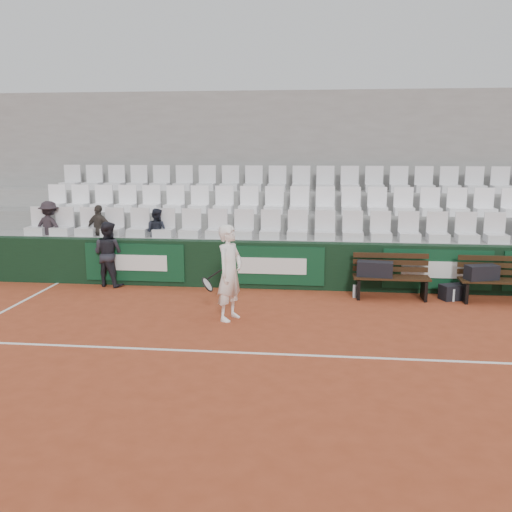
{
  "coord_description": "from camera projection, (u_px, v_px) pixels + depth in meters",
  "views": [
    {
      "loc": [
        0.78,
        -7.93,
        3.02
      ],
      "look_at": [
        -0.38,
        2.4,
        1.0
      ],
      "focal_mm": 40.0,
      "sensor_mm": 36.0,
      "label": 1
    }
  ],
  "objects": [
    {
      "name": "tennis_player",
      "position": [
        230.0,
        273.0,
        9.91
      ],
      "size": [
        0.8,
        0.72,
        1.69
      ],
      "color": "white",
      "rests_on": "ground"
    },
    {
      "name": "grandstand_rear_wall",
      "position": [
        291.0,
        177.0,
        14.95
      ],
      "size": [
        18.0,
        0.3,
        4.4
      ],
      "primitive_type": "cube",
      "color": "gray",
      "rests_on": "ground"
    },
    {
      "name": "spectator_b",
      "position": [
        99.0,
        210.0,
        12.95
      ],
      "size": [
        0.72,
        0.45,
        1.15
      ],
      "primitive_type": "imported",
      "rotation": [
        0.0,
        0.0,
        2.87
      ],
      "color": "#36302B",
      "rests_on": "grandstand_tier_front"
    },
    {
      "name": "grandstand_tier_front",
      "position": [
        284.0,
        259.0,
        12.81
      ],
      "size": [
        18.0,
        0.95,
        1.0
      ],
      "primitive_type": "cube",
      "color": "gray",
      "rests_on": "ground"
    },
    {
      "name": "grandstand_tier_mid",
      "position": [
        287.0,
        243.0,
        13.7
      ],
      "size": [
        18.0,
        0.95,
        1.45
      ],
      "primitive_type": "cube",
      "color": "gray",
      "rests_on": "ground"
    },
    {
      "name": "seat_row_mid",
      "position": [
        287.0,
        200.0,
        13.33
      ],
      "size": [
        11.9,
        0.44,
        0.63
      ],
      "primitive_type": "cube",
      "color": "white",
      "rests_on": "grandstand_tier_mid"
    },
    {
      "name": "back_barrier",
      "position": [
        285.0,
        265.0,
        12.19
      ],
      "size": [
        18.0,
        0.34,
        1.0
      ],
      "color": "black",
      "rests_on": "ground"
    },
    {
      "name": "bench_left",
      "position": [
        391.0,
        287.0,
        11.41
      ],
      "size": [
        1.5,
        0.56,
        0.45
      ],
      "primitive_type": "cube",
      "color": "#341E0F",
      "rests_on": "ground"
    },
    {
      "name": "water_bottle_near",
      "position": [
        355.0,
        291.0,
        11.48
      ],
      "size": [
        0.07,
        0.07,
        0.26
      ],
      "primitive_type": "cylinder",
      "color": "silver",
      "rests_on": "ground"
    },
    {
      "name": "grandstand_tier_back",
      "position": [
        289.0,
        228.0,
        14.58
      ],
      "size": [
        18.0,
        0.95,
        1.9
      ],
      "primitive_type": "cube",
      "color": "gray",
      "rests_on": "ground"
    },
    {
      "name": "sports_bag_left",
      "position": [
        375.0,
        269.0,
        11.36
      ],
      "size": [
        0.73,
        0.39,
        0.3
      ],
      "primitive_type": "cube",
      "rotation": [
        0.0,
        0.0,
        -0.13
      ],
      "color": "black",
      "rests_on": "bench_left"
    },
    {
      "name": "sports_bag_right",
      "position": [
        482.0,
        272.0,
        11.07
      ],
      "size": [
        0.68,
        0.47,
        0.29
      ],
      "primitive_type": "cube",
      "rotation": [
        0.0,
        0.0,
        0.32
      ],
      "color": "black",
      "rests_on": "bench_right"
    },
    {
      "name": "spectator_a",
      "position": [
        48.0,
        208.0,
        13.07
      ],
      "size": [
        0.87,
        0.62,
        1.22
      ],
      "primitive_type": "imported",
      "rotation": [
        0.0,
        0.0,
        2.92
      ],
      "color": "black",
      "rests_on": "grandstand_tier_front"
    },
    {
      "name": "seat_row_back",
      "position": [
        289.0,
        178.0,
        14.17
      ],
      "size": [
        11.9,
        0.44,
        0.63
      ],
      "primitive_type": "cube",
      "color": "silver",
      "rests_on": "grandstand_tier_back"
    },
    {
      "name": "ground",
      "position": [
        264.0,
        354.0,
        8.4
      ],
      "size": [
        80.0,
        80.0,
        0.0
      ],
      "primitive_type": "plane",
      "color": "#9E4023",
      "rests_on": "ground"
    },
    {
      "name": "ball_kid",
      "position": [
        108.0,
        254.0,
        12.35
      ],
      "size": [
        0.8,
        0.7,
        1.42
      ],
      "primitive_type": "imported",
      "rotation": [
        0.0,
        0.0,
        2.88
      ],
      "color": "black",
      "rests_on": "ground"
    },
    {
      "name": "water_bottle_far",
      "position": [
        453.0,
        295.0,
        11.21
      ],
      "size": [
        0.07,
        0.07,
        0.25
      ],
      "primitive_type": "cylinder",
      "color": "silver",
      "rests_on": "ground"
    },
    {
      "name": "spectator_c",
      "position": [
        156.0,
        212.0,
        12.81
      ],
      "size": [
        0.61,
        0.53,
        1.08
      ],
      "primitive_type": "imported",
      "rotation": [
        0.0,
        0.0,
        2.89
      ],
      "color": "black",
      "rests_on": "grandstand_tier_front"
    },
    {
      "name": "sports_bag_ground",
      "position": [
        453.0,
        292.0,
        11.34
      ],
      "size": [
        0.58,
        0.47,
        0.3
      ],
      "primitive_type": "cube",
      "rotation": [
        0.0,
        0.0,
        0.38
      ],
      "color": "black",
      "rests_on": "ground"
    },
    {
      "name": "seat_row_front",
      "position": [
        284.0,
        225.0,
        12.49
      ],
      "size": [
        11.9,
        0.44,
        0.63
      ],
      "primitive_type": "cube",
      "color": "silver",
      "rests_on": "grandstand_tier_front"
    },
    {
      "name": "bench_right",
      "position": [
        498.0,
        291.0,
        11.13
      ],
      "size": [
        1.5,
        0.56,
        0.45
      ],
      "primitive_type": "cube",
      "color": "black",
      "rests_on": "ground"
    },
    {
      "name": "court_baseline",
      "position": [
        264.0,
        354.0,
        8.39
      ],
      "size": [
        18.0,
        0.06,
        0.01
      ],
      "primitive_type": "cube",
      "color": "white",
      "rests_on": "ground"
    }
  ]
}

